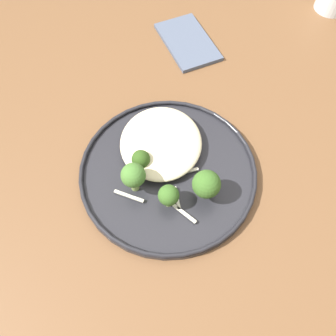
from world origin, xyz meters
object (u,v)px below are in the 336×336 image
object	(u,v)px
seared_scallop_on_noodles	(193,147)
broccoli_floret_left_leaning	(169,196)
seared_scallop_half_hidden	(159,144)
broccoli_floret_rear_charred	(206,184)
seared_scallop_rear_pale	(153,155)
broccoli_floret_center_pile	(133,176)
seared_scallop_left_edge	(136,136)
seared_scallop_front_small	(176,130)
seared_scallop_tiny_bay	(162,132)
folded_napkin	(188,42)
dinner_plate	(168,171)
broccoli_floret_split_head	(141,160)

from	to	relation	value
seared_scallop_on_noodles	broccoli_floret_left_leaning	xyz separation A→B (m)	(-0.10, 0.04, 0.02)
seared_scallop_half_hidden	broccoli_floret_rear_charred	distance (m)	0.12
seared_scallop_rear_pale	broccoli_floret_center_pile	bearing A→B (deg)	154.27
seared_scallop_on_noodles	broccoli_floret_center_pile	bearing A→B (deg)	129.34
seared_scallop_rear_pale	broccoli_floret_center_pile	xyz separation A→B (m)	(-0.05, 0.03, 0.03)
seared_scallop_on_noodles	broccoli_floret_rear_charred	xyz separation A→B (m)	(-0.08, -0.02, 0.03)
seared_scallop_rear_pale	broccoli_floret_center_pile	world-z (taller)	broccoli_floret_center_pile
seared_scallop_on_noodles	seared_scallop_left_edge	xyz separation A→B (m)	(0.02, 0.10, -0.00)
seared_scallop_left_edge	broccoli_floret_left_leaning	world-z (taller)	broccoli_floret_left_leaning
seared_scallop_front_small	seared_scallop_left_edge	world-z (taller)	seared_scallop_front_small
seared_scallop_rear_pale	seared_scallop_tiny_bay	world-z (taller)	same
broccoli_floret_center_pile	folded_napkin	size ratio (longest dim) A/B	0.41
broccoli_floret_rear_charred	broccoli_floret_left_leaning	size ratio (longest dim) A/B	1.33
broccoli_floret_rear_charred	broccoli_floret_center_pile	bearing A→B (deg)	85.43
seared_scallop_half_hidden	seared_scallop_on_noodles	world-z (taller)	same
seared_scallop_tiny_bay	seared_scallop_rear_pale	bearing A→B (deg)	167.03
dinner_plate	seared_scallop_tiny_bay	bearing A→B (deg)	11.03
seared_scallop_left_edge	folded_napkin	world-z (taller)	seared_scallop_left_edge
seared_scallop_half_hidden	broccoli_floret_center_pile	size ratio (longest dim) A/B	0.37
broccoli_floret_left_leaning	folded_napkin	distance (m)	0.37
dinner_plate	seared_scallop_half_hidden	bearing A→B (deg)	20.02
folded_napkin	broccoli_floret_rear_charred	bearing A→B (deg)	-175.27
seared_scallop_front_small	broccoli_floret_left_leaning	xyz separation A→B (m)	(-0.13, 0.01, 0.01)
seared_scallop_half_hidden	seared_scallop_left_edge	distance (m)	0.04
seared_scallop_rear_pale	folded_napkin	xyz separation A→B (m)	(0.29, -0.05, -0.02)
seared_scallop_on_noodles	broccoli_floret_left_leaning	world-z (taller)	broccoli_floret_left_leaning
seared_scallop_on_noodles	broccoli_floret_split_head	size ratio (longest dim) A/B	0.55
seared_scallop_half_hidden	seared_scallop_left_edge	bearing A→B (deg)	69.22
broccoli_floret_split_head	dinner_plate	bearing A→B (deg)	-96.67
seared_scallop_front_small	seared_scallop_tiny_bay	distance (m)	0.02
seared_scallop_on_noodles	seared_scallop_tiny_bay	world-z (taller)	same
seared_scallop_on_noodles	folded_napkin	xyz separation A→B (m)	(0.27, 0.01, -0.02)
seared_scallop_front_small	broccoli_floret_left_leaning	size ratio (longest dim) A/B	0.55
seared_scallop_front_small	seared_scallop_tiny_bay	bearing A→B (deg)	98.22
dinner_plate	seared_scallop_on_noodles	xyz separation A→B (m)	(0.04, -0.04, 0.01)
seared_scallop_tiny_bay	broccoli_floret_left_leaning	distance (m)	0.13
seared_scallop_on_noodles	folded_napkin	distance (m)	0.27
seared_scallop_front_small	seared_scallop_tiny_bay	world-z (taller)	seared_scallop_front_small
seared_scallop_tiny_bay	broccoli_floret_rear_charred	distance (m)	0.13
broccoli_floret_split_head	seared_scallop_tiny_bay	bearing A→B (deg)	-24.53
dinner_plate	seared_scallop_front_small	distance (m)	0.08
seared_scallop_left_edge	broccoli_floret_center_pile	xyz separation A→B (m)	(-0.09, -0.01, 0.03)
broccoli_floret_split_head	seared_scallop_rear_pale	bearing A→B (deg)	-47.79
seared_scallop_rear_pale	seared_scallop_front_small	bearing A→B (deg)	-34.45
seared_scallop_half_hidden	seared_scallop_left_edge	world-z (taller)	same
broccoli_floret_left_leaning	seared_scallop_left_edge	bearing A→B (deg)	26.76
broccoli_floret_center_pile	seared_scallop_left_edge	bearing A→B (deg)	3.19
seared_scallop_front_small	folded_napkin	distance (m)	0.24
seared_scallop_front_small	broccoli_floret_split_head	distance (m)	0.09
seared_scallop_half_hidden	seared_scallop_tiny_bay	distance (m)	0.03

